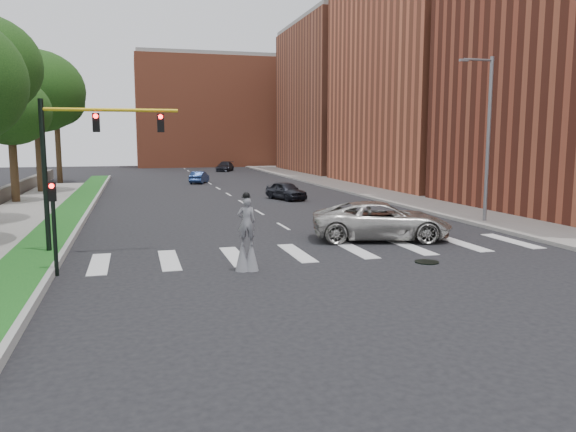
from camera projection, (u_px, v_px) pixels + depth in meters
The scene contains 19 objects.
ground_plane at pixel (334, 256), 22.43m from camera, with size 160.00×160.00×0.00m, color black.
grass_median at pixel (77, 205), 38.51m from camera, with size 2.00×60.00×0.25m, color #175019.
median_curb at pixel (93, 205), 38.78m from camera, with size 0.20×60.00×0.28m, color #989892.
sidewalk_right at pixel (370, 191), 49.58m from camera, with size 5.00×90.00×0.18m, color gray.
manhole at pixel (427, 262), 21.31m from camera, with size 0.90×0.90×0.04m, color black.
building_mid at pixel (442, 63), 55.21m from camera, with size 16.00×22.00×24.00m, color #BD5B3B.
building_far at pixel (351, 100), 78.41m from camera, with size 16.00×22.00×20.00m, color #995038.
building_backdrop at pixel (213, 113), 97.28m from camera, with size 26.00×14.00×18.00m, color #BD5B3B.
streetlight at pixel (487, 134), 30.35m from camera, with size 2.05×0.20×9.00m.
traffic_signal at pixel (77, 152), 22.17m from camera, with size 5.30×0.23×6.20m.
secondary_signal at pixel (54, 220), 18.99m from camera, with size 0.25×0.21×3.23m.
stilt_performer at pixel (247, 240), 19.84m from camera, with size 0.84×0.56×2.82m.
suv_crossing at pixel (381, 221), 26.07m from camera, with size 2.94×6.38×1.77m, color #B0ADA6.
car_near at pixel (286, 191), 43.15m from camera, with size 1.63×4.06×1.38m, color black.
car_mid at pixel (199, 177), 58.99m from camera, with size 1.31×3.77×1.24m, color navy.
car_far at pixel (225, 166), 80.59m from camera, with size 1.92×4.73×1.37m, color black.
tree_3 at pixel (10, 112), 39.48m from camera, with size 5.61×5.61×8.96m.
tree_4 at pixel (35, 91), 47.01m from camera, with size 8.11×8.11×12.06m.
tree_5 at pixel (56, 103), 58.47m from camera, with size 5.86×5.86×10.90m.
Camera 1 is at (-7.62, -20.73, 4.68)m, focal length 35.00 mm.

